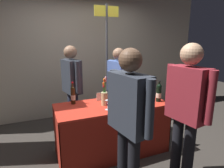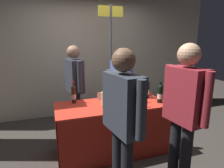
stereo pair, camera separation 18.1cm
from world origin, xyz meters
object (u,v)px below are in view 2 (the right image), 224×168
at_px(flower_vase, 104,96).
at_px(booth_signpost, 111,54).
at_px(featured_wine_bottle, 160,93).
at_px(wine_glass_near_vendor, 106,103).
at_px(taster_foreground_right, 184,107).
at_px(display_bottle_0, 147,89).
at_px(vendor_presenter, 75,83).
at_px(tasting_table, 112,119).

relative_size(flower_vase, booth_signpost, 0.18).
height_order(featured_wine_bottle, wine_glass_near_vendor, featured_wine_bottle).
height_order(flower_vase, taster_foreground_right, taster_foreground_right).
bearing_deg(display_bottle_0, featured_wine_bottle, -73.92).
distance_m(vendor_presenter, taster_foreground_right, 1.91).
xyz_separation_m(wine_glass_near_vendor, flower_vase, (0.03, 0.18, 0.04)).
relative_size(flower_vase, vendor_presenter, 0.26).
relative_size(tasting_table, taster_foreground_right, 0.98).
bearing_deg(featured_wine_bottle, wine_glass_near_vendor, -178.11).
xyz_separation_m(featured_wine_bottle, display_bottle_0, (-0.07, 0.26, 0.00)).
xyz_separation_m(featured_wine_bottle, vendor_presenter, (-1.13, 0.90, 0.04)).
distance_m(flower_vase, vendor_presenter, 0.81).
bearing_deg(tasting_table, vendor_presenter, 119.91).
bearing_deg(display_bottle_0, taster_foreground_right, -97.22).
relative_size(featured_wine_bottle, vendor_presenter, 0.20).
distance_m(vendor_presenter, booth_signpost, 0.94).
bearing_deg(vendor_presenter, wine_glass_near_vendor, 4.81).
relative_size(taster_foreground_right, booth_signpost, 0.71).
bearing_deg(tasting_table, wine_glass_near_vendor, -127.64).
distance_m(featured_wine_bottle, wine_glass_near_vendor, 0.84).
height_order(featured_wine_bottle, taster_foreground_right, taster_foreground_right).
bearing_deg(wine_glass_near_vendor, taster_foreground_right, -49.42).
xyz_separation_m(flower_vase, vendor_presenter, (-0.32, 0.75, 0.05)).
distance_m(tasting_table, display_bottle_0, 0.74).
height_order(wine_glass_near_vendor, booth_signpost, booth_signpost).
distance_m(tasting_table, taster_foreground_right, 1.15).
bearing_deg(vendor_presenter, display_bottle_0, 46.14).
relative_size(vendor_presenter, booth_signpost, 0.69).
bearing_deg(wine_glass_near_vendor, flower_vase, 81.76).
xyz_separation_m(taster_foreground_right, booth_signpost, (-0.16, 1.98, 0.42)).
bearing_deg(featured_wine_bottle, flower_vase, 169.26).
height_order(flower_vase, booth_signpost, booth_signpost).
distance_m(tasting_table, vendor_presenter, 0.96).
bearing_deg(flower_vase, display_bottle_0, 8.16).
bearing_deg(display_bottle_0, booth_signpost, 107.24).
height_order(display_bottle_0, flower_vase, flower_vase).
xyz_separation_m(flower_vase, taster_foreground_right, (0.61, -0.92, 0.09)).
relative_size(tasting_table, vendor_presenter, 1.02).
distance_m(tasting_table, flower_vase, 0.39).
bearing_deg(taster_foreground_right, booth_signpost, -3.69).
relative_size(wine_glass_near_vendor, booth_signpost, 0.06).
relative_size(featured_wine_bottle, flower_vase, 0.76).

